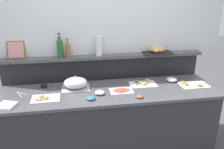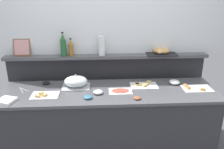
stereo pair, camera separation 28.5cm
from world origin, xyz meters
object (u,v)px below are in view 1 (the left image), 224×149
condiment_bowl_teal (91,98)px  wine_bottle_green (60,47)px  glass_bowl_medium (100,93)px  bread_basket (157,50)px  condiment_bowl_cream (44,86)px  sandwich_platter_rear (45,98)px  condiment_bowl_red (140,97)px  napkin_stack (6,106)px  serving_tongs (21,94)px  cold_cuts_platter (121,91)px  sandwich_platter_front (142,84)px  vinegar_bottle_amber (68,49)px  serving_cloche (76,83)px  sandwich_platter_side (193,85)px  framed_picture (16,50)px  glass_bowl_large (172,80)px  water_carafe (99,46)px

condiment_bowl_teal → wine_bottle_green: wine_bottle_green is taller
glass_bowl_medium → bread_basket: size_ratio=0.28×
condiment_bowl_cream → condiment_bowl_teal: bearing=-38.7°
sandwich_platter_rear → condiment_bowl_red: 1.06m
napkin_stack → wine_bottle_green: size_ratio=0.54×
condiment_bowl_red → serving_tongs: condiment_bowl_red is taller
cold_cuts_platter → napkin_stack: size_ratio=1.60×
glass_bowl_medium → bread_basket: 1.07m
condiment_bowl_teal → napkin_stack: (-0.89, -0.03, -0.00)m
condiment_bowl_teal → condiment_bowl_cream: 0.70m
condiment_bowl_teal → bread_basket: bread_basket is taller
sandwich_platter_rear → condiment_bowl_red: size_ratio=3.75×
sandwich_platter_rear → serving_tongs: sandwich_platter_rear is taller
sandwich_platter_front → bread_basket: bread_basket is taller
cold_cuts_platter → serving_tongs: size_ratio=1.60×
condiment_bowl_teal → vinegar_bottle_amber: size_ratio=0.42×
serving_cloche → condiment_bowl_teal: size_ratio=3.44×
sandwich_platter_side → serving_cloche: 1.48m
serving_tongs → bread_basket: size_ratio=0.42×
glass_bowl_medium → condiment_bowl_cream: glass_bowl_medium is taller
sandwich_platter_side → vinegar_bottle_amber: bearing=163.4°
serving_tongs → framed_picture: framed_picture is taller
cold_cuts_platter → vinegar_bottle_amber: (-0.61, 0.48, 0.41)m
cold_cuts_platter → napkin_stack: 1.28m
glass_bowl_large → vinegar_bottle_amber: vinegar_bottle_amber is taller
glass_bowl_large → vinegar_bottle_amber: 1.41m
glass_bowl_medium → vinegar_bottle_amber: size_ratio=0.48×
sandwich_platter_front → napkin_stack: 1.60m
vinegar_bottle_amber → framed_picture: (-0.65, 0.05, 0.01)m
cold_cuts_platter → condiment_bowl_red: (0.17, -0.20, 0.01)m
condiment_bowl_red → serving_tongs: bearing=167.1°
serving_cloche → condiment_bowl_red: bearing=-27.2°
serving_cloche → cold_cuts_platter: bearing=-16.8°
napkin_stack → sandwich_platter_front: bearing=12.4°
condiment_bowl_teal → wine_bottle_green: (-0.33, 0.64, 0.44)m
napkin_stack → serving_cloche: bearing=25.7°
condiment_bowl_red → wine_bottle_green: (-0.88, 0.68, 0.44)m
sandwich_platter_rear → napkin_stack: bearing=-161.8°
vinegar_bottle_amber → wine_bottle_green: bearing=179.7°
sandwich_platter_side → condiment_bowl_red: size_ratio=4.16×
sandwich_platter_front → cold_cuts_platter: bearing=-152.7°
cold_cuts_platter → water_carafe: 0.69m
framed_picture → water_carafe: bearing=-2.1°
condiment_bowl_cream → water_carafe: (0.72, 0.21, 0.43)m
condiment_bowl_teal → cold_cuts_platter: bearing=22.5°
glass_bowl_large → napkin_stack: 2.01m
sandwich_platter_rear → napkin_stack: size_ratio=1.84×
serving_tongs → vinegar_bottle_amber: bearing=33.6°
cold_cuts_platter → bread_basket: bearing=40.0°
sandwich_platter_front → bread_basket: (0.29, 0.34, 0.34)m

